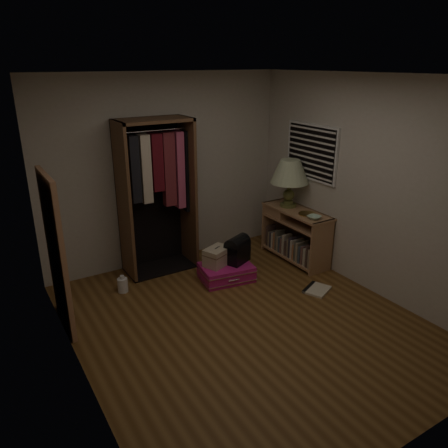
{
  "coord_description": "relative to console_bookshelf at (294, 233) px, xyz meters",
  "views": [
    {
      "loc": [
        -2.37,
        -3.41,
        2.72
      ],
      "look_at": [
        0.3,
        0.95,
        0.8
      ],
      "focal_mm": 35.0,
      "sensor_mm": 36.0,
      "label": 1
    }
  ],
  "objects": [
    {
      "name": "brass_tray",
      "position": [
        0.0,
        -0.25,
        0.36
      ],
      "size": [
        0.28,
        0.28,
        0.01
      ],
      "rotation": [
        0.0,
        0.0,
        0.2
      ],
      "color": "olive",
      "rests_on": "console_bookshelf"
    },
    {
      "name": "black_bag",
      "position": [
        -1.01,
        -0.06,
        0.0
      ],
      "size": [
        0.39,
        0.33,
        0.36
      ],
      "rotation": [
        0.0,
        0.0,
        0.41
      ],
      "color": "black",
      "rests_on": "pink_suitcase"
    },
    {
      "name": "floor_book",
      "position": [
        -0.38,
        -0.91,
        -0.38
      ],
      "size": [
        0.41,
        0.38,
        0.03
      ],
      "rotation": [
        0.0,
        0.0,
        0.43
      ],
      "color": "beige",
      "rests_on": "ground"
    },
    {
      "name": "ceramic_bowl",
      "position": [
        -0.05,
        -0.44,
        0.38
      ],
      "size": [
        0.21,
        0.21,
        0.04
      ],
      "primitive_type": "imported",
      "rotation": [
        0.0,
        0.0,
        0.23
      ],
      "color": "#AED1B7",
      "rests_on": "console_bookshelf"
    },
    {
      "name": "train_case",
      "position": [
        -1.28,
        0.0,
        -0.07
      ],
      "size": [
        0.41,
        0.35,
        0.25
      ],
      "rotation": [
        0.0,
        0.0,
        0.39
      ],
      "color": "tan",
      "rests_on": "pink_suitcase"
    },
    {
      "name": "table_lamp",
      "position": [
        0.0,
        0.16,
        0.86
      ],
      "size": [
        0.57,
        0.57,
        0.68
      ],
      "rotation": [
        0.0,
        0.0,
        -0.05
      ],
      "color": "brown",
      "rests_on": "console_bookshelf"
    },
    {
      "name": "floor_mirror",
      "position": [
        -3.24,
        -0.04,
        0.46
      ],
      "size": [
        0.06,
        0.8,
        1.7
      ],
      "color": "tan",
      "rests_on": "ground"
    },
    {
      "name": "open_wardrobe",
      "position": [
        -1.75,
        0.73,
        0.82
      ],
      "size": [
        0.99,
        0.5,
        2.05
      ],
      "color": "brown",
      "rests_on": "ground"
    },
    {
      "name": "console_bookshelf",
      "position": [
        0.0,
        0.0,
        0.0
      ],
      "size": [
        0.42,
        1.12,
        0.75
      ],
      "color": "#A1724E",
      "rests_on": "ground"
    },
    {
      "name": "white_jug",
      "position": [
        -2.46,
        0.33,
        -0.3
      ],
      "size": [
        0.16,
        0.16,
        0.22
      ],
      "rotation": [
        0.0,
        0.0,
        0.33
      ],
      "color": "silver",
      "rests_on": "ground"
    },
    {
      "name": "ground",
      "position": [
        -1.54,
        -1.04,
        -0.39
      ],
      "size": [
        4.0,
        4.0,
        0.0
      ],
      "primitive_type": "plane",
      "color": "brown",
      "rests_on": "ground"
    },
    {
      "name": "pink_suitcase",
      "position": [
        -1.19,
        -0.07,
        -0.29
      ],
      "size": [
        0.75,
        0.59,
        0.21
      ],
      "rotation": [
        0.0,
        0.0,
        -0.15
      ],
      "color": "#C01770",
      "rests_on": "ground"
    },
    {
      "name": "room_walls",
      "position": [
        -1.46,
        -1.0,
        1.11
      ],
      "size": [
        3.52,
        4.02,
        2.6
      ],
      "color": "beige",
      "rests_on": "ground"
    }
  ]
}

